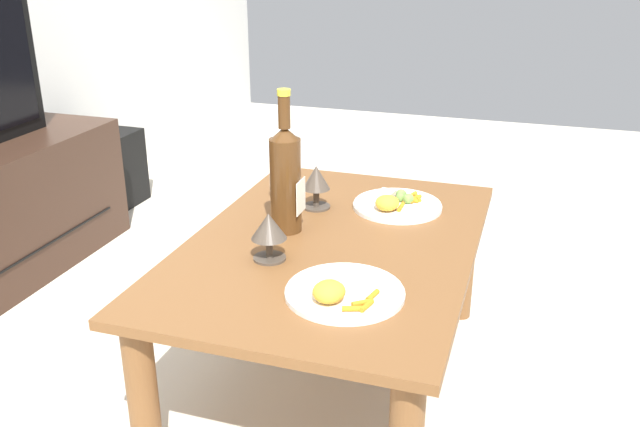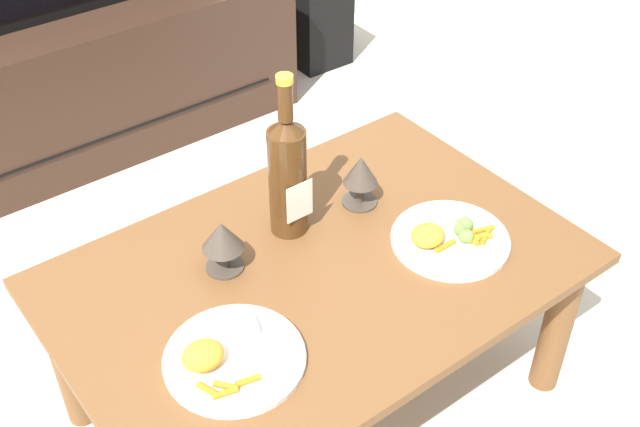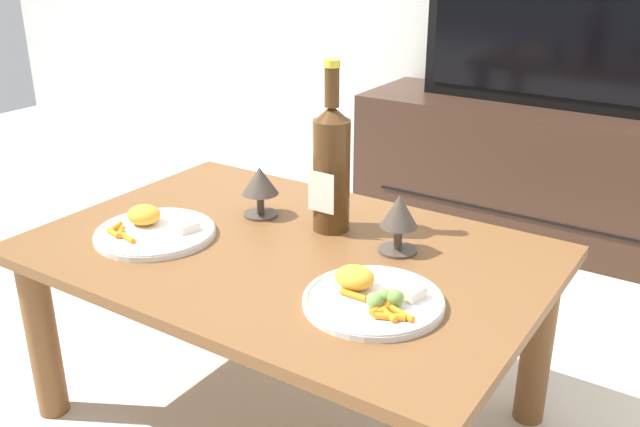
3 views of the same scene
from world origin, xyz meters
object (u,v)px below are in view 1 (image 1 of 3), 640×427
Objects in this scene: dining_table at (333,266)px; floor_speaker at (115,168)px; goblet_left at (269,229)px; dinner_plate_right at (397,204)px; wine_bottle at (286,176)px; dinner_plate_left at (342,291)px; goblet_right at (316,180)px.

dining_table is 3.14× the size of floor_speaker.
goblet_left is (-1.20, -1.27, 0.35)m from floor_speaker.
wine_bottle is at bearing 134.95° from dinner_plate_right.
dinner_plate_left reaches higher than floor_speaker.
dining_table is 0.25m from goblet_left.
goblet_right is (-0.83, -1.27, 0.35)m from floor_speaker.
dinner_plate_left reaches higher than dining_table.
dinner_plate_right is (0.28, -0.11, 0.09)m from dining_table.
dinner_plate_right is at bearing -73.62° from goblet_right.
dinner_plate_left is (-1.33, -1.50, 0.28)m from floor_speaker.
goblet_left is 0.47× the size of dinner_plate_right.
goblet_left reaches higher than dining_table.
dinner_plate_left reaches higher than dinner_plate_right.
dinner_plate_left is (-0.49, -0.22, -0.07)m from goblet_right.
dining_table is 1.74m from floor_speaker.
goblet_right is 0.48× the size of dinner_plate_left.
dinner_plate_right is (-0.76, -1.50, 0.28)m from floor_speaker.
floor_speaker is at bearing 48.49° from dinner_plate_left.
dinner_plate_right is at bearing -27.53° from goblet_left.
wine_bottle is 3.17× the size of goblet_left.
floor_speaker is at bearing 56.86° from goblet_right.
goblet_right is at bearing 28.82° from dining_table.
dinner_plate_left is 1.03× the size of dinner_plate_right.
floor_speaker is 1.33× the size of dinner_plate_right.
dining_table is 2.83× the size of wine_bottle.
floor_speaker is at bearing 53.15° from dining_table.
goblet_right is (0.21, 0.12, 0.16)m from dining_table.
goblet_right reaches higher than goblet_left.
dinner_plate_left is at bearing -155.58° from goblet_right.
wine_bottle is 1.44× the size of dinner_plate_left.
goblet_right is 0.25m from dinner_plate_right.
dining_table is at bearing -125.78° from floor_speaker.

